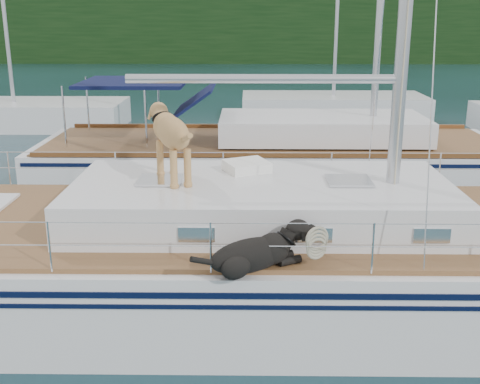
{
  "coord_description": "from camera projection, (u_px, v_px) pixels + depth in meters",
  "views": [
    {
      "loc": [
        0.61,
        -7.97,
        4.02
      ],
      "look_at": [
        0.5,
        0.2,
        1.6
      ],
      "focal_mm": 45.0,
      "sensor_mm": 36.0,
      "label": 1
    }
  ],
  "objects": [
    {
      "name": "neighbor_sailboat",
      "position": [
        275.0,
        161.0,
        14.47
      ],
      "size": [
        11.0,
        3.5,
        13.3
      ],
      "color": "white",
      "rests_on": "ground"
    },
    {
      "name": "tree_line",
      "position": [
        241.0,
        27.0,
        51.09
      ],
      "size": [
        90.0,
        3.0,
        6.0
      ],
      "primitive_type": "cube",
      "color": "black",
      "rests_on": "ground"
    },
    {
      "name": "main_sailboat",
      "position": [
        211.0,
        257.0,
        8.6
      ],
      "size": [
        12.0,
        4.13,
        14.01
      ],
      "color": "white",
      "rests_on": "ground"
    },
    {
      "name": "bg_boat_center",
      "position": [
        333.0,
        108.0,
        23.96
      ],
      "size": [
        7.2,
        3.0,
        11.65
      ],
      "color": "white",
      "rests_on": "ground"
    },
    {
      "name": "bg_boat_west",
      "position": [
        15.0,
        115.0,
        22.19
      ],
      "size": [
        8.0,
        3.0,
        11.65
      ],
      "color": "white",
      "rests_on": "ground"
    },
    {
      "name": "ground",
      "position": [
        206.0,
        300.0,
        8.8
      ],
      "size": [
        120.0,
        120.0,
        0.0
      ],
      "primitive_type": "plane",
      "color": "black",
      "rests_on": "ground"
    },
    {
      "name": "shore_bank",
      "position": [
        241.0,
        55.0,
        52.92
      ],
      "size": [
        92.0,
        1.0,
        1.2
      ],
      "primitive_type": "cube",
      "color": "#595147",
      "rests_on": "ground"
    }
  ]
}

